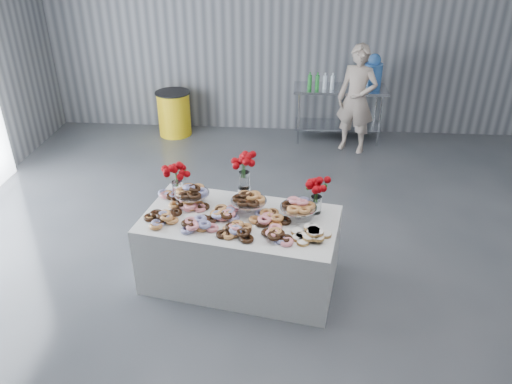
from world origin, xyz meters
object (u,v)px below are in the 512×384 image
Objects in this scene: person at (357,99)px; trash_barrel at (174,113)px; prep_table at (339,104)px; water_jug at (373,73)px; display_table at (240,250)px.

trash_barrel is (-3.00, 0.41, -0.46)m from person.
water_jug reaches higher than prep_table.
person is (-0.27, -0.41, -0.31)m from water_jug.
display_table is 3.76m from person.
display_table is 2.51× the size of trash_barrel.
prep_table is at bearing 0.00° from trash_barrel.
trash_barrel is at bearing -163.20° from person.
trash_barrel is at bearing 111.91° from display_table.
trash_barrel is (-3.27, 0.00, -0.77)m from water_jug.
prep_table is 1.98× the size of trash_barrel.
water_jug is at bearing 81.17° from person.
person is 2.23× the size of trash_barrel.
display_table is at bearing -68.09° from trash_barrel.
display_table is 4.04m from prep_table.
display_table is 4.28m from water_jug.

